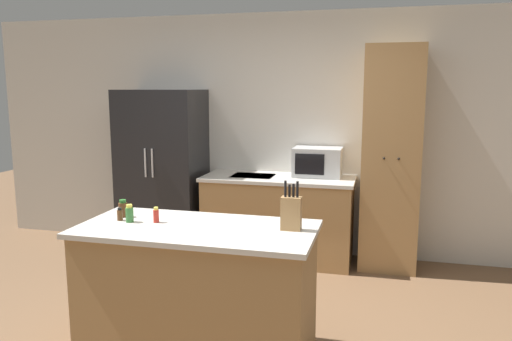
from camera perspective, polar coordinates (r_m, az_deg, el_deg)
The scene contains 11 objects.
wall_back at distance 5.47m, azimuth 4.04°, elevation 4.07°, with size 7.20×0.06×2.60m.
refrigerator at distance 5.61m, azimuth -10.61°, elevation -0.10°, with size 0.88×0.66×1.79m.
back_counter at distance 5.30m, azimuth 2.55°, elevation -5.44°, with size 1.58×0.66×0.89m.
pantry_cabinet at distance 5.12m, azimuth 15.15°, elevation 1.24°, with size 0.56×0.53×2.22m.
kitchen_island at distance 3.49m, azimuth -6.66°, elevation -13.49°, with size 1.58×0.76×0.90m.
microwave at distance 5.24m, azimuth 7.04°, elevation 0.96°, with size 0.50×0.34×0.30m.
knife_block at distance 3.22m, azimuth 4.05°, elevation -4.81°, with size 0.13×0.07×0.32m.
spice_bottle_tall_dark at distance 3.52m, azimuth -14.25°, elevation -4.83°, with size 0.05×0.05×0.12m.
spice_bottle_short_red at distance 3.67m, azimuth -14.96°, elevation -4.26°, with size 0.06×0.06×0.12m.
spice_bottle_amber_oil at distance 3.59m, azimuth -15.29°, elevation -4.87°, with size 0.04×0.04×0.09m.
spice_bottle_green_herb at distance 3.48m, azimuth -11.35°, elevation -5.04°, with size 0.04×0.04×0.11m.
Camera 1 is at (0.98, -3.03, 1.81)m, focal length 35.00 mm.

